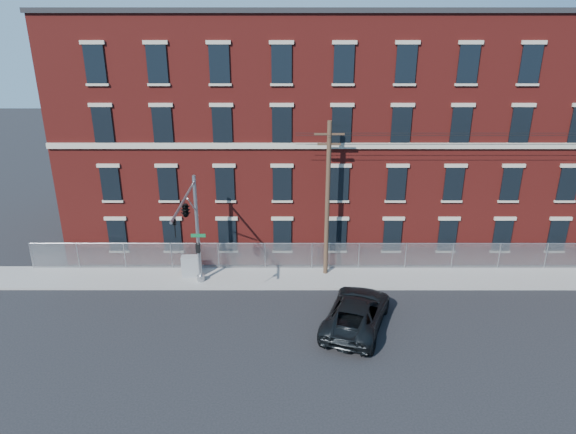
% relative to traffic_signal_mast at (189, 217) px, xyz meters
% --- Properties ---
extents(ground, '(140.00, 140.00, 0.00)m').
position_rel_traffic_signal_mast_xyz_m(ground, '(6.00, -2.18, -5.39)').
color(ground, black).
rests_on(ground, ground).
extents(sidewalk, '(65.00, 3.00, 0.12)m').
position_rel_traffic_signal_mast_xyz_m(sidewalk, '(18.00, 2.82, -5.33)').
color(sidewalk, gray).
rests_on(sidewalk, ground).
extents(mill_building, '(55.30, 14.32, 16.30)m').
position_rel_traffic_signal_mast_xyz_m(mill_building, '(18.00, 11.75, 2.76)').
color(mill_building, '#611612').
rests_on(mill_building, ground).
extents(chain_link_fence, '(59.06, 0.06, 1.85)m').
position_rel_traffic_signal_mast_xyz_m(chain_link_fence, '(18.00, 4.12, -4.33)').
color(chain_link_fence, '#A5A8AD').
rests_on(chain_link_fence, ground).
extents(traffic_signal_mast, '(0.90, 6.75, 7.00)m').
position_rel_traffic_signal_mast_xyz_m(traffic_signal_mast, '(0.00, 0.00, 0.00)').
color(traffic_signal_mast, '#9EA0A5').
rests_on(traffic_signal_mast, ground).
extents(utility_pole_near, '(1.80, 0.28, 10.00)m').
position_rel_traffic_signal_mast_xyz_m(utility_pole_near, '(8.00, 3.42, -0.05)').
color(utility_pole_near, '#463123').
rests_on(utility_pole_near, ground).
extents(pickup_truck, '(4.81, 6.85, 1.74)m').
position_rel_traffic_signal_mast_xyz_m(pickup_truck, '(9.27, -2.64, -4.52)').
color(pickup_truck, black).
rests_on(pickup_truck, ground).
extents(utility_cabinet, '(1.16, 0.62, 1.41)m').
position_rel_traffic_signal_mast_xyz_m(utility_cabinet, '(-0.72, 2.96, -4.56)').
color(utility_cabinet, gray).
rests_on(utility_cabinet, sidewalk).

